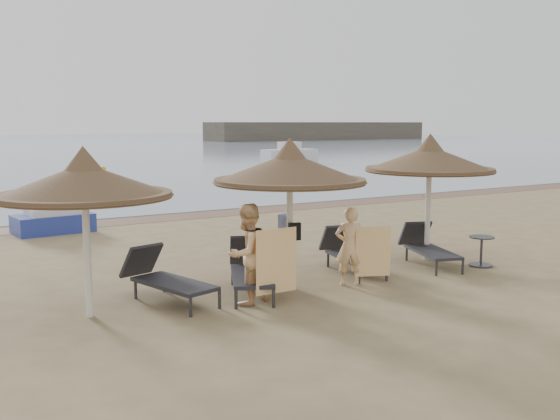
% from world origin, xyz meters
% --- Properties ---
extents(ground, '(160.00, 160.00, 0.00)m').
position_xyz_m(ground, '(0.00, 0.00, 0.00)').
color(ground, '#8D7952').
rests_on(ground, ground).
extents(wet_sand_strip, '(200.00, 1.60, 0.01)m').
position_xyz_m(wet_sand_strip, '(0.00, 9.40, 0.00)').
color(wet_sand_strip, brown).
rests_on(wet_sand_strip, ground).
extents(palapa_left, '(2.64, 2.64, 2.61)m').
position_xyz_m(palapa_left, '(-3.92, 0.41, 2.08)').
color(palapa_left, silver).
rests_on(palapa_left, ground).
extents(palapa_center, '(2.72, 2.72, 2.70)m').
position_xyz_m(palapa_center, '(-0.41, 0.25, 2.15)').
color(palapa_center, silver).
rests_on(palapa_center, ground).
extents(palapa_right, '(2.75, 2.75, 2.73)m').
position_xyz_m(palapa_right, '(3.38, 0.72, 2.17)').
color(palapa_right, silver).
rests_on(palapa_right, ground).
extents(lounger_far_left, '(1.16, 2.06, 0.88)m').
position_xyz_m(lounger_far_left, '(-2.61, 0.69, 0.39)').
color(lounger_far_left, '#303034').
rests_on(lounger_far_left, ground).
extents(lounger_near_left, '(1.43, 2.10, 0.90)m').
position_xyz_m(lounger_near_left, '(-1.09, 0.46, 0.40)').
color(lounger_near_left, '#303034').
rests_on(lounger_near_left, ground).
extents(lounger_near_right, '(1.00, 1.99, 0.85)m').
position_xyz_m(lounger_near_right, '(1.34, 0.79, 0.38)').
color(lounger_near_right, '#303034').
rests_on(lounger_near_right, ground).
extents(lounger_far_right, '(1.17, 1.96, 0.83)m').
position_xyz_m(lounger_far_right, '(3.09, 0.40, 0.37)').
color(lounger_far_right, '#303034').
rests_on(lounger_far_right, ground).
extents(side_table, '(0.51, 0.51, 0.62)m').
position_xyz_m(side_table, '(3.91, -0.32, 0.29)').
color(side_table, '#303034').
rests_on(side_table, ground).
extents(person_left, '(1.02, 0.84, 1.92)m').
position_xyz_m(person_left, '(-1.50, -0.20, 0.96)').
color(person_left, '#DFAF77').
rests_on(person_left, ground).
extents(person_right, '(0.92, 0.81, 1.68)m').
position_xyz_m(person_right, '(0.64, -0.13, 0.84)').
color(person_right, '#DFAF77').
rests_on(person_right, ground).
extents(towel_left, '(0.76, 0.03, 1.07)m').
position_xyz_m(towel_left, '(-1.15, -0.55, 0.74)').
color(towel_left, orange).
rests_on(towel_left, ground).
extents(towel_right, '(0.61, 0.27, 0.92)m').
position_xyz_m(towel_right, '(0.99, -0.38, 0.63)').
color(towel_right, orange).
rests_on(towel_right, ground).
extents(bag_patterned, '(0.29, 0.19, 0.35)m').
position_xyz_m(bag_patterned, '(-0.41, 0.43, 1.15)').
color(bag_patterned, silver).
rests_on(bag_patterned, ground).
extents(bag_dark, '(0.23, 0.11, 0.31)m').
position_xyz_m(bag_dark, '(-0.41, 0.09, 1.05)').
color(bag_dark, black).
rests_on(bag_dark, ground).
extents(pedal_boat, '(2.10, 1.37, 0.93)m').
position_xyz_m(pedal_boat, '(-2.91, 8.42, 0.34)').
color(pedal_boat, navy).
rests_on(pedal_boat, ground).
extents(buoy_mid, '(0.33, 0.33, 0.33)m').
position_xyz_m(buoy_mid, '(3.92, 28.60, 0.17)').
color(buoy_mid, '#F09E09').
rests_on(buoy_mid, ground).
extents(buoy_right, '(0.32, 0.32, 0.32)m').
position_xyz_m(buoy_right, '(14.62, 23.02, 0.16)').
color(buoy_right, '#F09E09').
rests_on(buoy_right, ground).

